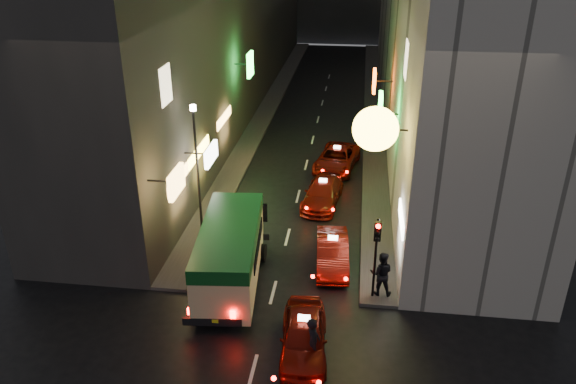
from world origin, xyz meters
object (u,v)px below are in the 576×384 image
at_px(traffic_light, 377,242).
at_px(lamp_post, 197,161).
at_px(minibus, 230,249).
at_px(pedestrian_crossing, 313,339).
at_px(taxi_near, 304,333).

xyz_separation_m(traffic_light, lamp_post, (-8.20, 4.53, 1.04)).
bearing_deg(minibus, traffic_light, -3.52).
xyz_separation_m(minibus, lamp_post, (-2.41, 4.17, 2.00)).
bearing_deg(lamp_post, pedestrian_crossing, -53.72).
distance_m(taxi_near, pedestrian_crossing, 0.75).
bearing_deg(pedestrian_crossing, taxi_near, 26.91).
height_order(taxi_near, lamp_post, lamp_post).
bearing_deg(taxi_near, traffic_light, 53.70).
bearing_deg(traffic_light, lamp_post, 151.09).
relative_size(minibus, taxi_near, 1.28).
xyz_separation_m(minibus, pedestrian_crossing, (3.76, -4.23, -0.66)).
relative_size(traffic_light, lamp_post, 0.56).
height_order(minibus, taxi_near, minibus).
distance_m(taxi_near, traffic_light, 4.49).
relative_size(taxi_near, lamp_post, 0.82).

